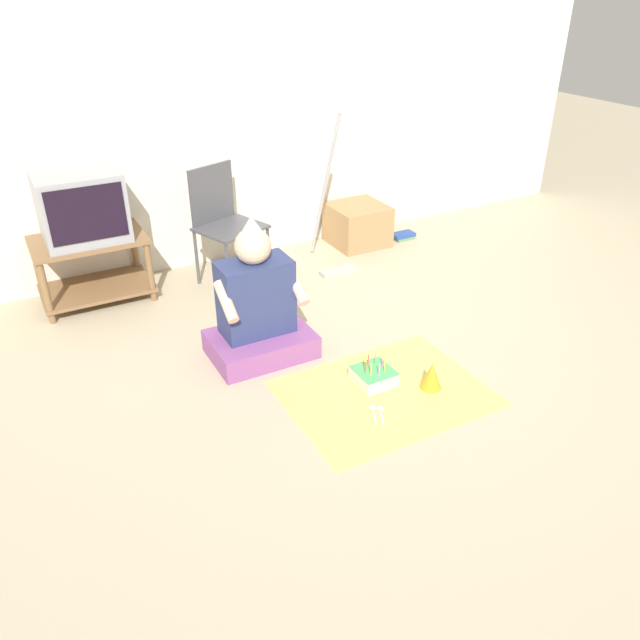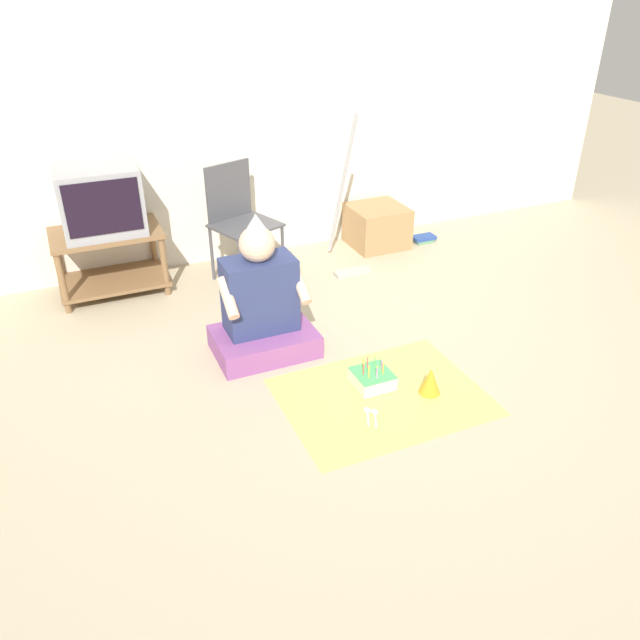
# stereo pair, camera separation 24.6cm
# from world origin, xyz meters

# --- Properties ---
(ground_plane) EXTENTS (16.00, 16.00, 0.00)m
(ground_plane) POSITION_xyz_m (0.00, 0.00, 0.00)
(ground_plane) COLOR tan
(wall_back) EXTENTS (6.40, 0.06, 2.55)m
(wall_back) POSITION_xyz_m (0.00, 2.06, 1.27)
(wall_back) COLOR silver
(wall_back) RESTS_ON ground_plane
(tv_stand) EXTENTS (0.74, 0.48, 0.46)m
(tv_stand) POSITION_xyz_m (-1.29, 1.79, 0.27)
(tv_stand) COLOR olive
(tv_stand) RESTS_ON ground_plane
(tv) EXTENTS (0.53, 0.47, 0.45)m
(tv) POSITION_xyz_m (-1.29, 1.79, 0.68)
(tv) COLOR #99999E
(tv) RESTS_ON tv_stand
(folding_chair) EXTENTS (0.54, 0.51, 0.84)m
(folding_chair) POSITION_xyz_m (-0.37, 1.67, 0.49)
(folding_chair) COLOR #4C4C51
(folding_chair) RESTS_ON ground_plane
(cardboard_box_stack) EXTENTS (0.44, 0.43, 0.33)m
(cardboard_box_stack) POSITION_xyz_m (0.84, 1.79, 0.17)
(cardboard_box_stack) COLOR #A87F51
(cardboard_box_stack) RESTS_ON ground_plane
(dust_mop) EXTENTS (0.28, 0.48, 1.20)m
(dust_mop) POSITION_xyz_m (0.40, 1.47, 0.35)
(dust_mop) COLOR #B2ADA3
(dust_mop) RESTS_ON ground_plane
(book_pile) EXTENTS (0.20, 0.12, 0.05)m
(book_pile) POSITION_xyz_m (1.24, 1.68, 0.03)
(book_pile) COLOR #60936B
(book_pile) RESTS_ON ground_plane
(person_seated) EXTENTS (0.60, 0.43, 0.86)m
(person_seated) POSITION_xyz_m (-0.57, 0.60, 0.29)
(person_seated) COLOR #8C4C8C
(person_seated) RESTS_ON ground_plane
(party_cloth) EXTENTS (1.08, 0.82, 0.01)m
(party_cloth) POSITION_xyz_m (-0.14, -0.11, 0.00)
(party_cloth) COLOR #EAD666
(party_cloth) RESTS_ON ground_plane
(birthday_cake) EXTENTS (0.21, 0.21, 0.16)m
(birthday_cake) POSITION_xyz_m (-0.14, -0.00, 0.05)
(birthday_cake) COLOR #F4E0C6
(birthday_cake) RESTS_ON party_cloth
(party_hat_blue) EXTENTS (0.12, 0.12, 0.15)m
(party_hat_blue) POSITION_xyz_m (0.11, -0.19, 0.08)
(party_hat_blue) COLOR gold
(party_hat_blue) RESTS_ON party_cloth
(plastic_spoon_near) EXTENTS (0.07, 0.14, 0.01)m
(plastic_spoon_near) POSITION_xyz_m (-0.28, -0.21, 0.01)
(plastic_spoon_near) COLOR white
(plastic_spoon_near) RESTS_ON party_cloth
(plastic_spoon_far) EXTENTS (0.07, 0.14, 0.01)m
(plastic_spoon_far) POSITION_xyz_m (-0.25, -0.24, 0.01)
(plastic_spoon_far) COLOR white
(plastic_spoon_far) RESTS_ON party_cloth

